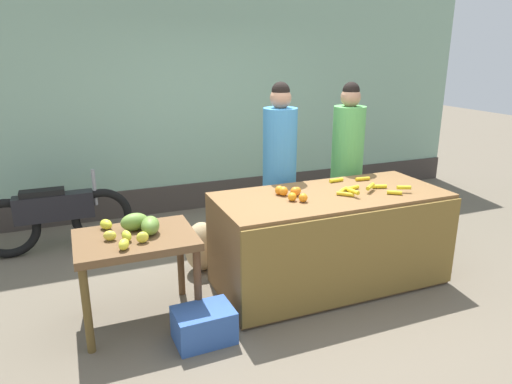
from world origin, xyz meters
TOP-DOWN VIEW (x-y plane):
  - ground_plane at (0.00, 0.00)m, footprint 24.00×24.00m
  - market_wall_back at (0.00, 2.64)m, footprint 8.19×0.23m
  - fruit_stall_counter at (0.48, -0.01)m, footprint 2.09×0.94m
  - side_table_wooden at (-1.26, 0.00)m, footprint 0.91×0.68m
  - banana_bunch_pile at (0.79, -0.02)m, footprint 0.67×0.62m
  - orange_pile at (0.10, 0.05)m, footprint 0.22×0.34m
  - mango_papaya_pile at (-1.24, 0.05)m, footprint 0.47×0.60m
  - vendor_woman_blue_shirt at (0.29, 0.71)m, footprint 0.34×0.34m
  - vendor_woman_green_shirt at (1.12, 0.75)m, footprint 0.34×0.34m
  - parked_motorcycle at (-1.88, 1.73)m, footprint 1.60×0.18m
  - produce_crate at (-0.87, -0.46)m, footprint 0.45×0.34m
  - produce_sack at (-0.56, 0.69)m, footprint 0.47×0.45m

SIDE VIEW (x-z plane):
  - ground_plane at x=0.00m, z-range 0.00..0.00m
  - produce_crate at x=-0.87m, z-range 0.00..0.26m
  - produce_sack at x=-0.56m, z-range 0.00..0.50m
  - parked_motorcycle at x=-1.88m, z-range -0.04..0.84m
  - fruit_stall_counter at x=0.48m, z-range 0.00..0.88m
  - side_table_wooden at x=-1.26m, z-range 0.26..1.00m
  - mango_papaya_pile at x=-1.24m, z-range 0.73..0.87m
  - banana_bunch_pile at x=0.79m, z-range 0.87..0.93m
  - vendor_woman_green_shirt at x=1.12m, z-range 0.01..1.80m
  - orange_pile at x=0.10m, z-range 0.87..0.96m
  - vendor_woman_blue_shirt at x=0.29m, z-range 0.01..1.83m
  - market_wall_back at x=0.00m, z-range -0.03..3.32m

